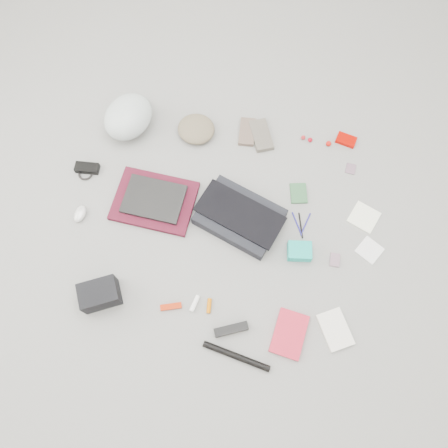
# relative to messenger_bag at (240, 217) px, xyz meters

# --- Properties ---
(ground_plane) EXTENTS (4.00, 4.00, 0.00)m
(ground_plane) POSITION_rel_messenger_bag_xyz_m (-0.07, -0.05, -0.03)
(ground_plane) COLOR gray
(messenger_bag) EXTENTS (0.48, 0.43, 0.07)m
(messenger_bag) POSITION_rel_messenger_bag_xyz_m (0.00, 0.00, 0.00)
(messenger_bag) COLOR black
(messenger_bag) RESTS_ON ground_plane
(bag_flap) EXTENTS (0.47, 0.36, 0.01)m
(bag_flap) POSITION_rel_messenger_bag_xyz_m (-0.00, 0.00, 0.04)
(bag_flap) COLOR black
(bag_flap) RESTS_ON messenger_bag
(laptop_sleeve) EXTENTS (0.45, 0.36, 0.03)m
(laptop_sleeve) POSITION_rel_messenger_bag_xyz_m (-0.45, 0.05, -0.02)
(laptop_sleeve) COLOR #501021
(laptop_sleeve) RESTS_ON ground_plane
(laptop) EXTENTS (0.33, 0.26, 0.02)m
(laptop) POSITION_rel_messenger_bag_xyz_m (-0.45, 0.05, 0.01)
(laptop) COLOR black
(laptop) RESTS_ON laptop_sleeve
(bike_helmet) EXTENTS (0.34, 0.37, 0.18)m
(bike_helmet) POSITION_rel_messenger_bag_xyz_m (-0.65, 0.50, 0.06)
(bike_helmet) COLOR silver
(bike_helmet) RESTS_ON ground_plane
(beanie) EXTENTS (0.25, 0.24, 0.07)m
(beanie) POSITION_rel_messenger_bag_xyz_m (-0.28, 0.50, 0.00)
(beanie) COLOR #73664F
(beanie) RESTS_ON ground_plane
(mitten_left) EXTENTS (0.09, 0.17, 0.03)m
(mitten_left) POSITION_rel_messenger_bag_xyz_m (-0.00, 0.52, -0.02)
(mitten_left) COLOR brown
(mitten_left) RESTS_ON ground_plane
(mitten_right) EXTENTS (0.15, 0.21, 0.03)m
(mitten_right) POSITION_rel_messenger_bag_xyz_m (0.08, 0.50, -0.02)
(mitten_right) COLOR #625B52
(mitten_right) RESTS_ON ground_plane
(power_brick) EXTENTS (0.13, 0.06, 0.03)m
(power_brick) POSITION_rel_messenger_bag_xyz_m (-0.84, 0.21, -0.02)
(power_brick) COLOR black
(power_brick) RESTS_ON ground_plane
(cable_coil) EXTENTS (0.09, 0.09, 0.01)m
(cable_coil) POSITION_rel_messenger_bag_xyz_m (-0.84, 0.18, -0.03)
(cable_coil) COLOR black
(cable_coil) RESTS_ON ground_plane
(mouse) EXTENTS (0.07, 0.10, 0.04)m
(mouse) POSITION_rel_messenger_bag_xyz_m (-0.82, -0.06, -0.02)
(mouse) COLOR silver
(mouse) RESTS_ON ground_plane
(camera_bag) EXTENTS (0.21, 0.18, 0.12)m
(camera_bag) POSITION_rel_messenger_bag_xyz_m (-0.62, -0.47, 0.02)
(camera_bag) COLOR black
(camera_bag) RESTS_ON ground_plane
(multitool) EXTENTS (0.10, 0.05, 0.02)m
(multitool) POSITION_rel_messenger_bag_xyz_m (-0.29, -0.48, -0.03)
(multitool) COLOR #A81F00
(multitool) RESTS_ON ground_plane
(toiletry_tube_white) EXTENTS (0.05, 0.08, 0.02)m
(toiletry_tube_white) POSITION_rel_messenger_bag_xyz_m (-0.17, -0.46, -0.02)
(toiletry_tube_white) COLOR white
(toiletry_tube_white) RESTS_ON ground_plane
(toiletry_tube_orange) EXTENTS (0.02, 0.07, 0.02)m
(toiletry_tube_orange) POSITION_rel_messenger_bag_xyz_m (-0.11, -0.46, -0.02)
(toiletry_tube_orange) COLOR #CF6500
(toiletry_tube_orange) RESTS_ON ground_plane
(u_lock) EXTENTS (0.16, 0.09, 0.03)m
(u_lock) POSITION_rel_messenger_bag_xyz_m (0.01, -0.56, -0.02)
(u_lock) COLOR black
(u_lock) RESTS_ON ground_plane
(bike_pump) EXTENTS (0.32, 0.11, 0.03)m
(bike_pump) POSITION_rel_messenger_bag_xyz_m (0.04, -0.68, -0.02)
(bike_pump) COLOR black
(bike_pump) RESTS_ON ground_plane
(book_red) EXTENTS (0.18, 0.24, 0.02)m
(book_red) POSITION_rel_messenger_bag_xyz_m (0.28, -0.55, -0.02)
(book_red) COLOR red
(book_red) RESTS_ON ground_plane
(book_white) EXTENTS (0.18, 0.21, 0.02)m
(book_white) POSITION_rel_messenger_bag_xyz_m (0.49, -0.51, -0.02)
(book_white) COLOR silver
(book_white) RESTS_ON ground_plane
(notepad) EXTENTS (0.10, 0.12, 0.01)m
(notepad) POSITION_rel_messenger_bag_xyz_m (0.30, 0.17, -0.03)
(notepad) COLOR #2C5A35
(notepad) RESTS_ON ground_plane
(pen_blue) EXTENTS (0.06, 0.12, 0.01)m
(pen_blue) POSITION_rel_messenger_bag_xyz_m (0.30, 0.00, -0.03)
(pen_blue) COLOR navy
(pen_blue) RESTS_ON ground_plane
(pen_black) EXTENTS (0.03, 0.14, 0.01)m
(pen_black) POSITION_rel_messenger_bag_xyz_m (0.31, -0.00, -0.03)
(pen_black) COLOR black
(pen_black) RESTS_ON ground_plane
(pen_navy) EXTENTS (0.05, 0.13, 0.01)m
(pen_navy) POSITION_rel_messenger_bag_xyz_m (0.34, 0.01, -0.03)
(pen_navy) COLOR navy
(pen_navy) RESTS_ON ground_plane
(accordion_wallet) EXTENTS (0.12, 0.10, 0.06)m
(accordion_wallet) POSITION_rel_messenger_bag_xyz_m (0.31, -0.15, -0.00)
(accordion_wallet) COLOR #0DB4A5
(accordion_wallet) RESTS_ON ground_plane
(card_deck) EXTENTS (0.05, 0.07, 0.01)m
(card_deck) POSITION_rel_messenger_bag_xyz_m (0.49, -0.17, -0.03)
(card_deck) COLOR gray
(card_deck) RESTS_ON ground_plane
(napkin_top) EXTENTS (0.18, 0.18, 0.01)m
(napkin_top) POSITION_rel_messenger_bag_xyz_m (0.64, 0.07, -0.03)
(napkin_top) COLOR white
(napkin_top) RESTS_ON ground_plane
(napkin_bottom) EXTENTS (0.15, 0.15, 0.01)m
(napkin_bottom) POSITION_rel_messenger_bag_xyz_m (0.66, -0.10, -0.03)
(napkin_bottom) COLOR white
(napkin_bottom) RESTS_ON ground_plane
(lollipop_a) EXTENTS (0.03, 0.03, 0.02)m
(lollipop_a) POSITION_rel_messenger_bag_xyz_m (0.31, 0.52, -0.02)
(lollipop_a) COLOR #B01D21
(lollipop_a) RESTS_ON ground_plane
(lollipop_b) EXTENTS (0.03, 0.03, 0.03)m
(lollipop_b) POSITION_rel_messenger_bag_xyz_m (0.35, 0.50, -0.02)
(lollipop_b) COLOR #A90617
(lollipop_b) RESTS_ON ground_plane
(lollipop_c) EXTENTS (0.03, 0.03, 0.03)m
(lollipop_c) POSITION_rel_messenger_bag_xyz_m (0.45, 0.49, -0.02)
(lollipop_c) COLOR #BB1109
(lollipop_c) RESTS_ON ground_plane
(altoids_tin) EXTENTS (0.12, 0.10, 0.02)m
(altoids_tin) POSITION_rel_messenger_bag_xyz_m (0.54, 0.52, -0.02)
(altoids_tin) COLOR #A70800
(altoids_tin) RESTS_ON ground_plane
(stamp_sheet) EXTENTS (0.06, 0.07, 0.00)m
(stamp_sheet) POSITION_rel_messenger_bag_xyz_m (0.57, 0.35, -0.03)
(stamp_sheet) COLOR slate
(stamp_sheet) RESTS_ON ground_plane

